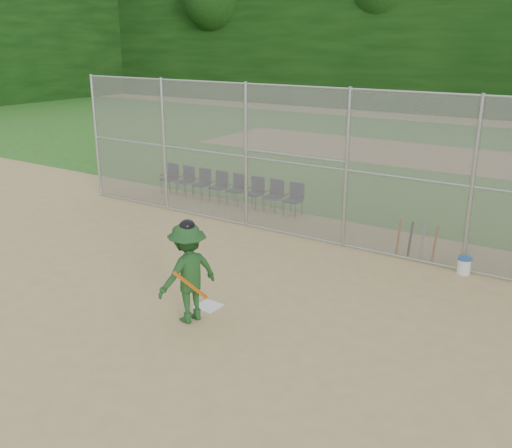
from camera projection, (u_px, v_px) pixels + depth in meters
The scene contains 17 objects.
ground at pixel (185, 310), 11.19m from camera, with size 100.00×100.00×0.00m, color tan.
grass_strip at pixel (449, 158), 25.42m from camera, with size 100.00×100.00×0.00m, color #2A651E.
dirt_patch_far at pixel (449, 158), 25.42m from camera, with size 24.00×24.00×0.00m, color tan.
backstop_fence at pixel (310, 163), 14.50m from camera, with size 16.09×0.09×4.00m.
treeline at pixel (474, 29), 25.31m from camera, with size 81.00×60.00×11.00m.
home_plate at pixel (208, 306), 11.33m from camera, with size 0.45×0.45×0.02m, color white.
batter_at_plate at pixel (188, 272), 10.51m from camera, with size 1.07×1.39×2.00m.
water_cooler at pixel (464, 266), 12.86m from camera, with size 0.30×0.30×0.39m.
spare_bats at pixel (416, 240), 13.83m from camera, with size 0.96×0.31×0.85m.
chair_0 at pixel (169, 178), 19.69m from camera, with size 0.54×0.52×0.96m, color #11103B, non-canonical shape.
chair_1 at pixel (185, 181), 19.32m from camera, with size 0.54×0.52×0.96m, color #11103B, non-canonical shape.
chair_2 at pixel (201, 184), 18.94m from camera, with size 0.54×0.52×0.96m, color #11103B, non-canonical shape.
chair_3 at pixel (218, 187), 18.57m from camera, with size 0.54×0.52×0.96m, color #11103B, non-canonical shape.
chair_4 at pixel (236, 190), 18.20m from camera, with size 0.54×0.52×0.96m, color #11103B, non-canonical shape.
chair_5 at pixel (254, 193), 17.82m from camera, with size 0.54×0.52×0.96m, color #11103B, non-canonical shape.
chair_6 at pixel (273, 196), 17.45m from camera, with size 0.54×0.52×0.96m, color #11103B, non-canonical shape.
chair_7 at pixel (293, 200), 17.08m from camera, with size 0.54×0.52×0.96m, color #11103B, non-canonical shape.
Camera 1 is at (6.77, -7.64, 5.06)m, focal length 40.00 mm.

